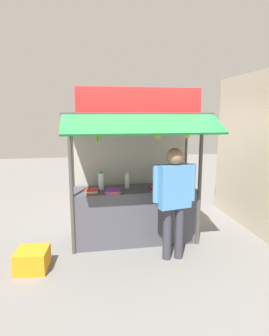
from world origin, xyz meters
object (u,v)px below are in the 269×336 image
object	(u,v)px
magazine_stack_center	(157,189)
banana_bunch_rightmost	(158,134)
water_bottle_right	(101,181)
magazine_stack_rear_center	(92,191)
water_bottle_back_right	(183,177)
banana_bunch_leftmost	(98,136)
vendor_person	(174,194)
magazine_stack_far_left	(112,191)
water_bottle_back_left	(166,179)
magazine_stack_far_right	(184,188)
water_bottle_mid_right	(127,181)
plastic_crate	(32,260)
banana_bunch_inner_left	(187,134)

from	to	relation	value
magazine_stack_center	banana_bunch_rightmost	xyz separation A→B (m)	(-0.05, -0.24, 0.91)
water_bottle_right	banana_bunch_rightmost	xyz separation A→B (m)	(0.83, -0.44, 0.78)
magazine_stack_rear_center	magazine_stack_center	distance (m)	1.05
water_bottle_back_right	water_bottle_right	world-z (taller)	water_bottle_right
magazine_stack_rear_center	banana_bunch_leftmost	xyz separation A→B (m)	(0.11, -0.33, 0.88)
banana_bunch_rightmost	vendor_person	distance (m)	0.90
magazine_stack_far_left	water_bottle_back_left	bearing A→B (deg)	13.64
magazine_stack_far_right	water_bottle_back_left	bearing A→B (deg)	129.29
water_bottle_mid_right	plastic_crate	size ratio (longest dim) A/B	0.62
magazine_stack_center	plastic_crate	xyz separation A→B (m)	(-1.89, -0.52, -0.78)
magazine_stack_rear_center	plastic_crate	distance (m)	1.30
plastic_crate	water_bottle_right	bearing A→B (deg)	35.80
banana_bunch_inner_left	vendor_person	bearing A→B (deg)	-132.58
magazine_stack_far_left	banana_bunch_inner_left	size ratio (longest dim) A/B	1.17
water_bottle_back_right	banana_bunch_leftmost	distance (m)	1.82
magazine_stack_center	magazine_stack_far_left	distance (m)	0.72
water_bottle_right	banana_bunch_leftmost	size ratio (longest dim) A/B	1.06
water_bottle_back_right	magazine_stack_rear_center	size ratio (longest dim) A/B	0.83
magazine_stack_rear_center	plastic_crate	world-z (taller)	magazine_stack_rear_center
magazine_stack_far_right	vendor_person	distance (m)	0.59
magazine_stack_rear_center	banana_bunch_rightmost	xyz separation A→B (m)	(0.99, -0.33, 0.91)
banana_bunch_rightmost	banana_bunch_inner_left	world-z (taller)	same
water_bottle_mid_right	water_bottle_right	size ratio (longest dim) A/B	0.83
water_bottle_mid_right	banana_bunch_inner_left	size ratio (longest dim) A/B	1.04
magazine_stack_far_right	water_bottle_mid_right	bearing A→B (deg)	160.76
water_bottle_mid_right	banana_bunch_rightmost	size ratio (longest dim) A/B	1.00
water_bottle_right	magazine_stack_far_right	size ratio (longest dim) A/B	1.13
water_bottle_mid_right	vendor_person	world-z (taller)	vendor_person
water_bottle_mid_right	magazine_stack_center	world-z (taller)	water_bottle_mid_right
water_bottle_right	magazine_stack_far_right	bearing A→B (deg)	-10.52
water_bottle_back_left	magazine_stack_rear_center	bearing A→B (deg)	-173.82
magazine_stack_far_right	magazine_stack_rear_center	xyz separation A→B (m)	(-1.48, 0.14, -0.02)
water_bottle_mid_right	vendor_person	bearing A→B (deg)	-54.64
water_bottle_right	water_bottle_back_left	bearing A→B (deg)	1.41
magazine_stack_far_left	plastic_crate	distance (m)	1.50
water_bottle_back_right	banana_bunch_inner_left	world-z (taller)	banana_bunch_inner_left
magazine_stack_center	vendor_person	distance (m)	0.55
magazine_stack_rear_center	banana_bunch_leftmost	world-z (taller)	banana_bunch_leftmost
magazine_stack_rear_center	banana_bunch_rightmost	bearing A→B (deg)	-18.48
water_bottle_mid_right	banana_bunch_inner_left	xyz separation A→B (m)	(0.84, -0.50, 0.81)
magazine_stack_far_left	vendor_person	bearing A→B (deg)	-32.63
vendor_person	magazine_stack_rear_center	bearing A→B (deg)	-40.21
water_bottle_back_left	magazine_stack_rear_center	distance (m)	1.27
banana_bunch_leftmost	magazine_stack_center	bearing A→B (deg)	14.08
water_bottle_back_left	magazine_stack_far_right	distance (m)	0.36
banana_bunch_inner_left	vendor_person	size ratio (longest dim) A/B	0.15
water_bottle_mid_right	vendor_person	size ratio (longest dim) A/B	0.16
banana_bunch_rightmost	magazine_stack_far_right	bearing A→B (deg)	21.96
water_bottle_mid_right	magazine_stack_rear_center	xyz separation A→B (m)	(-0.59, -0.17, -0.10)
magazine_stack_far_right	water_bottle_right	bearing A→B (deg)	169.48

